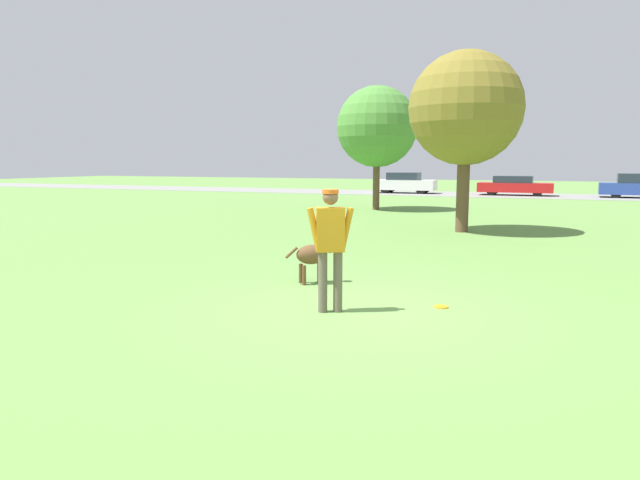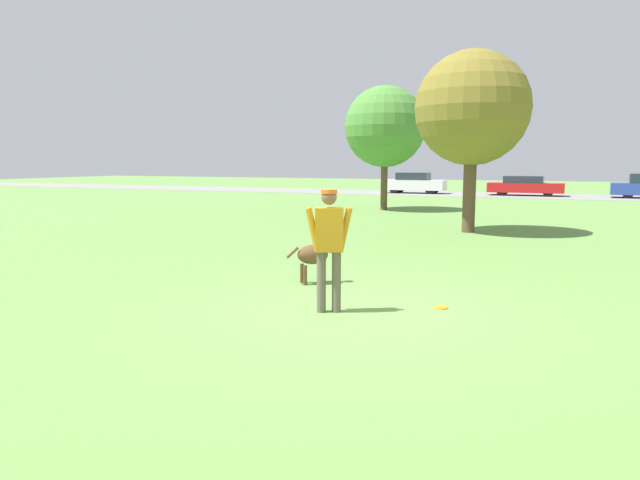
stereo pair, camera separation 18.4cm
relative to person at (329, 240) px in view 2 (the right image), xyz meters
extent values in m
plane|color=#608C42|center=(0.26, 0.20, -1.03)|extent=(120.00, 120.00, 0.00)
cube|color=gray|center=(0.26, 30.56, -1.03)|extent=(120.00, 6.00, 0.01)
cylinder|color=#665B4C|center=(0.10, 0.05, -0.60)|extent=(0.17, 0.17, 0.87)
cylinder|color=#665B4C|center=(-0.10, -0.05, -0.60)|extent=(0.17, 0.17, 0.87)
cube|color=#C68419|center=(0.00, 0.00, 0.15)|extent=(0.45, 0.37, 0.62)
cylinder|color=#C68419|center=(0.20, 0.10, 0.15)|extent=(0.23, 0.17, 0.62)
cylinder|color=#C68419|center=(-0.20, -0.10, 0.15)|extent=(0.23, 0.17, 0.62)
sphere|color=brown|center=(0.00, 0.00, 0.60)|extent=(0.29, 0.29, 0.22)
cylinder|color=#D15B19|center=(0.00, 0.00, 0.68)|extent=(0.31, 0.31, 0.06)
ellipsoid|color=brown|center=(-0.99, 1.67, -0.52)|extent=(0.64, 0.62, 0.34)
ellipsoid|color=black|center=(-0.87, 1.77, -0.58)|extent=(0.30, 0.30, 0.19)
sphere|color=black|center=(-0.74, 1.89, -0.43)|extent=(0.24, 0.24, 0.17)
cylinder|color=brown|center=(-0.92, 1.85, -0.86)|extent=(0.10, 0.10, 0.34)
cylinder|color=brown|center=(-0.80, 1.71, -0.86)|extent=(0.10, 0.10, 0.34)
cylinder|color=brown|center=(-1.18, 1.62, -0.86)|extent=(0.10, 0.10, 0.34)
cylinder|color=brown|center=(-1.05, 1.48, -0.86)|extent=(0.10, 0.10, 0.34)
cylinder|color=brown|center=(-1.26, 1.42, -0.47)|extent=(0.21, 0.19, 0.21)
cylinder|color=orange|center=(1.42, 0.85, -1.02)|extent=(0.21, 0.21, 0.02)
torus|color=orange|center=(1.42, 0.85, -1.02)|extent=(0.22, 0.22, 0.02)
cylinder|color=brown|center=(0.37, 10.19, 0.18)|extent=(0.38, 0.38, 2.42)
sphere|color=olive|center=(0.37, 10.19, 2.65)|extent=(3.36, 3.36, 3.36)
cylinder|color=brown|center=(-4.34, 16.97, 0.12)|extent=(0.30, 0.30, 2.31)
sphere|color=#4C8938|center=(-4.34, 16.97, 2.60)|extent=(3.52, 3.52, 3.52)
cube|color=white|center=(-6.28, 30.51, -0.47)|extent=(4.03, 1.77, 0.66)
cube|color=#232D38|center=(-6.40, 30.51, 0.11)|extent=(2.10, 1.50, 0.49)
cylinder|color=black|center=(-5.08, 31.26, -0.70)|extent=(0.67, 0.21, 0.67)
cylinder|color=black|center=(-5.06, 29.80, -0.70)|extent=(0.67, 0.21, 0.67)
cylinder|color=black|center=(-7.49, 31.23, -0.70)|extent=(0.67, 0.21, 0.67)
cylinder|color=black|center=(-7.47, 29.76, -0.70)|extent=(0.67, 0.21, 0.67)
cube|color=red|center=(0.75, 30.56, -0.53)|extent=(4.52, 1.75, 0.58)
cube|color=#232D38|center=(0.61, 30.57, -0.02)|extent=(2.36, 1.48, 0.43)
cylinder|color=black|center=(2.11, 31.27, -0.73)|extent=(0.61, 0.21, 0.60)
cylinder|color=black|center=(2.09, 29.82, -0.73)|extent=(0.61, 0.21, 0.60)
cylinder|color=black|center=(-0.59, 31.30, -0.73)|extent=(0.61, 0.21, 0.60)
cylinder|color=black|center=(-0.61, 29.86, -0.73)|extent=(0.61, 0.21, 0.60)
cylinder|color=black|center=(6.43, 31.32, -0.75)|extent=(0.58, 0.23, 0.57)
cylinder|color=black|center=(6.37, 29.87, -0.75)|extent=(0.58, 0.23, 0.57)
camera|label=1|loc=(2.82, -7.37, 1.09)|focal=32.00mm
camera|label=2|loc=(2.99, -7.30, 1.09)|focal=32.00mm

